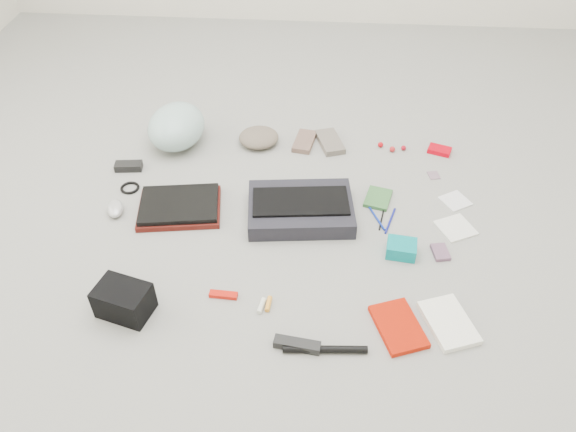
# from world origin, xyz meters

# --- Properties ---
(ground_plane) EXTENTS (4.00, 4.00, 0.00)m
(ground_plane) POSITION_xyz_m (0.00, 0.00, 0.00)
(ground_plane) COLOR gray
(messenger_bag) EXTENTS (0.45, 0.35, 0.07)m
(messenger_bag) POSITION_xyz_m (0.05, 0.06, 0.04)
(messenger_bag) COLOR black
(messenger_bag) RESTS_ON ground_plane
(bag_flap) EXTENTS (0.40, 0.22, 0.01)m
(bag_flap) POSITION_xyz_m (0.05, 0.06, 0.08)
(bag_flap) COLOR black
(bag_flap) RESTS_ON messenger_bag
(laptop_sleeve) EXTENTS (0.37, 0.30, 0.02)m
(laptop_sleeve) POSITION_xyz_m (-0.46, 0.06, 0.01)
(laptop_sleeve) COLOR #54140F
(laptop_sleeve) RESTS_ON ground_plane
(laptop) EXTENTS (0.35, 0.27, 0.02)m
(laptop) POSITION_xyz_m (-0.46, 0.06, 0.03)
(laptop) COLOR black
(laptop) RESTS_ON laptop_sleeve
(bike_helmet) EXTENTS (0.30, 0.36, 0.19)m
(bike_helmet) POSITION_xyz_m (-0.57, 0.54, 0.10)
(bike_helmet) COLOR silver
(bike_helmet) RESTS_ON ground_plane
(beanie) EXTENTS (0.23, 0.22, 0.07)m
(beanie) POSITION_xyz_m (-0.18, 0.57, 0.03)
(beanie) COLOR #6E6050
(beanie) RESTS_ON ground_plane
(mitten_left) EXTENTS (0.11, 0.18, 0.03)m
(mitten_left) POSITION_xyz_m (0.04, 0.58, 0.01)
(mitten_left) COLOR #775A4D
(mitten_left) RESTS_ON ground_plane
(mitten_right) EXTENTS (0.15, 0.21, 0.03)m
(mitten_right) POSITION_xyz_m (0.16, 0.58, 0.01)
(mitten_right) COLOR slate
(mitten_right) RESTS_ON ground_plane
(power_brick) EXTENTS (0.13, 0.07, 0.03)m
(power_brick) POSITION_xyz_m (-0.75, 0.32, 0.02)
(power_brick) COLOR black
(power_brick) RESTS_ON ground_plane
(cable_coil) EXTENTS (0.10, 0.10, 0.01)m
(cable_coil) POSITION_xyz_m (-0.71, 0.18, 0.01)
(cable_coil) COLOR black
(cable_coil) RESTS_ON ground_plane
(mouse) EXTENTS (0.10, 0.12, 0.04)m
(mouse) POSITION_xyz_m (-0.72, 0.03, 0.02)
(mouse) COLOR #B0B0B0
(mouse) RESTS_ON ground_plane
(camera_bag) EXTENTS (0.21, 0.17, 0.12)m
(camera_bag) POSITION_xyz_m (-0.53, -0.48, 0.06)
(camera_bag) COLOR black
(camera_bag) RESTS_ON ground_plane
(multitool) EXTENTS (0.10, 0.03, 0.02)m
(multitool) POSITION_xyz_m (-0.20, -0.39, 0.01)
(multitool) COLOR red
(multitool) RESTS_ON ground_plane
(toiletry_tube_white) EXTENTS (0.03, 0.06, 0.02)m
(toiletry_tube_white) POSITION_xyz_m (-0.06, -0.43, 0.01)
(toiletry_tube_white) COLOR silver
(toiletry_tube_white) RESTS_ON ground_plane
(toiletry_tube_orange) EXTENTS (0.02, 0.06, 0.02)m
(toiletry_tube_orange) POSITION_xyz_m (-0.04, -0.42, 0.01)
(toiletry_tube_orange) COLOR orange
(toiletry_tube_orange) RESTS_ON ground_plane
(u_lock) EXTENTS (0.16, 0.06, 0.03)m
(u_lock) POSITION_xyz_m (0.07, -0.58, 0.02)
(u_lock) COLOR black
(u_lock) RESTS_ON ground_plane
(bike_pump) EXTENTS (0.28, 0.04, 0.03)m
(bike_pump) POSITION_xyz_m (0.16, -0.59, 0.01)
(bike_pump) COLOR black
(bike_pump) RESTS_ON ground_plane
(book_red) EXTENTS (0.20, 0.24, 0.02)m
(book_red) POSITION_xyz_m (0.41, -0.48, 0.01)
(book_red) COLOR #C51500
(book_red) RESTS_ON ground_plane
(book_white) EXTENTS (0.20, 0.24, 0.02)m
(book_white) POSITION_xyz_m (0.58, -0.45, 0.01)
(book_white) COLOR white
(book_white) RESTS_ON ground_plane
(notepad) EXTENTS (0.13, 0.16, 0.02)m
(notepad) POSITION_xyz_m (0.37, 0.19, 0.01)
(notepad) COLOR #336531
(notepad) RESTS_ON ground_plane
(pen_blue) EXTENTS (0.07, 0.14, 0.01)m
(pen_blue) POSITION_xyz_m (0.36, 0.07, 0.00)
(pen_blue) COLOR #0E29A3
(pen_blue) RESTS_ON ground_plane
(pen_black) EXTENTS (0.03, 0.13, 0.01)m
(pen_black) POSITION_xyz_m (0.38, 0.06, 0.00)
(pen_black) COLOR black
(pen_black) RESTS_ON ground_plane
(pen_navy) EXTENTS (0.06, 0.15, 0.01)m
(pen_navy) POSITION_xyz_m (0.42, 0.05, 0.00)
(pen_navy) COLOR navy
(pen_navy) RESTS_ON ground_plane
(accordion_wallet) EXTENTS (0.12, 0.10, 0.06)m
(accordion_wallet) POSITION_xyz_m (0.44, -0.13, 0.03)
(accordion_wallet) COLOR #048C91
(accordion_wallet) RESTS_ON ground_plane
(card_deck) EXTENTS (0.07, 0.09, 0.02)m
(card_deck) POSITION_xyz_m (0.60, -0.12, 0.01)
(card_deck) COLOR #79536E
(card_deck) RESTS_ON ground_plane
(napkin_top) EXTENTS (0.14, 0.14, 0.01)m
(napkin_top) POSITION_xyz_m (0.70, 0.20, 0.00)
(napkin_top) COLOR silver
(napkin_top) RESTS_ON ground_plane
(napkin_bottom) EXTENTS (0.18, 0.18, 0.01)m
(napkin_bottom) POSITION_xyz_m (0.68, 0.03, 0.00)
(napkin_bottom) COLOR silver
(napkin_bottom) RESTS_ON ground_plane
(lollipop_a) EXTENTS (0.03, 0.03, 0.03)m
(lollipop_a) POSITION_xyz_m (0.40, 0.58, 0.01)
(lollipop_a) COLOR #BB050D
(lollipop_a) RESTS_ON ground_plane
(lollipop_b) EXTENTS (0.03, 0.03, 0.03)m
(lollipop_b) POSITION_xyz_m (0.45, 0.54, 0.01)
(lollipop_b) COLOR #B01B1E
(lollipop_b) RESTS_ON ground_plane
(lollipop_c) EXTENTS (0.02, 0.02, 0.02)m
(lollipop_c) POSITION_xyz_m (0.51, 0.56, 0.01)
(lollipop_c) COLOR #9F0A18
(lollipop_c) RESTS_ON ground_plane
(altoids_tin) EXTENTS (0.12, 0.10, 0.02)m
(altoids_tin) POSITION_xyz_m (0.68, 0.56, 0.01)
(altoids_tin) COLOR red
(altoids_tin) RESTS_ON ground_plane
(stamp_sheet) EXTENTS (0.06, 0.07, 0.00)m
(stamp_sheet) POSITION_xyz_m (0.63, 0.37, 0.00)
(stamp_sheet) COLOR gray
(stamp_sheet) RESTS_ON ground_plane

